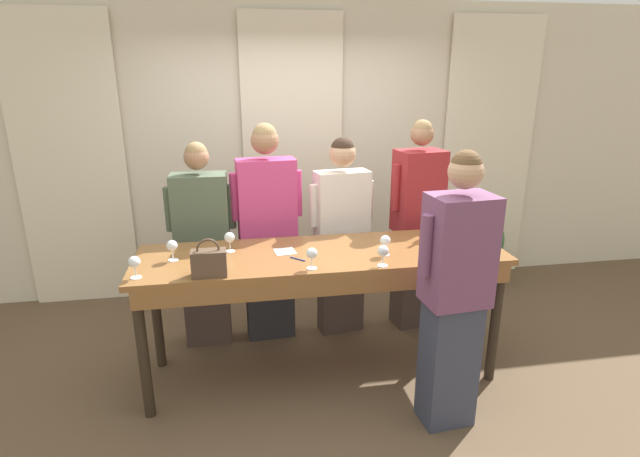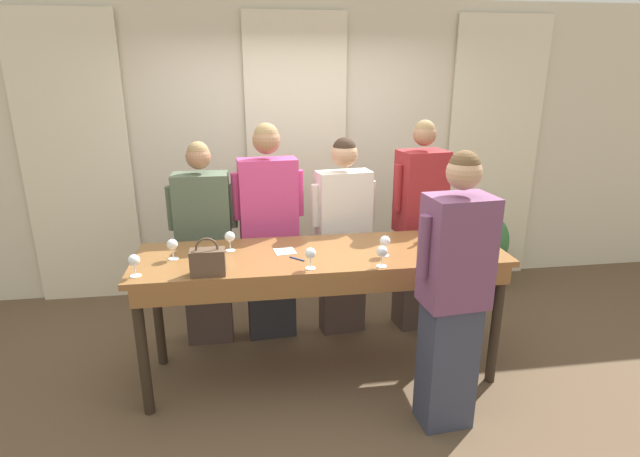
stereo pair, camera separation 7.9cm
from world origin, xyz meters
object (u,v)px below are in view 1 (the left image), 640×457
wine_glass_front_mid (430,220)px  guest_olive_jacket (203,246)px  wine_glass_center_mid (134,263)px  wine_glass_front_right (312,254)px  wine_glass_center_right (230,238)px  wine_glass_back_left (383,252)px  wine_bottle (433,221)px  wine_glass_center_left (172,246)px  handbag (209,262)px  guest_striped_shirt (416,226)px  guest_pink_top (268,232)px  tasting_bar (323,268)px  potted_plant (484,246)px  wine_glass_front_left (385,241)px  guest_cream_sweater (341,234)px  host_pouring (455,293)px

wine_glass_front_mid → guest_olive_jacket: (-1.76, 0.31, -0.22)m
wine_glass_center_mid → wine_glass_front_right: bearing=-2.0°
wine_glass_center_right → wine_glass_back_left: bearing=-24.3°
wine_bottle → guest_olive_jacket: guest_olive_jacket is taller
wine_glass_center_left → wine_glass_center_right: 0.39m
handbag → wine_glass_front_mid: size_ratio=1.72×
guest_striped_shirt → wine_glass_back_left: bearing=-121.8°
wine_bottle → guest_pink_top: size_ratio=0.18×
tasting_bar → guest_striped_shirt: 1.13m
wine_glass_center_left → wine_glass_center_mid: bearing=-126.4°
wine_glass_center_left → wine_glass_back_left: same height
guest_striped_shirt → potted_plant: bearing=33.4°
tasting_bar → handbag: bearing=-161.1°
wine_glass_front_left → wine_glass_front_mid: 0.66m
tasting_bar → wine_glass_center_right: 0.68m
tasting_bar → guest_striped_shirt: size_ratio=1.42×
wine_glass_center_mid → guest_cream_sweater: bearing=30.4°
wine_glass_center_left → wine_glass_back_left: (1.35, -0.33, -0.00)m
wine_glass_front_left → wine_glass_front_right: 0.55m
wine_glass_front_mid → potted_plant: wine_glass_front_mid is taller
wine_bottle → wine_glass_center_right: 1.52m
guest_olive_jacket → wine_glass_center_mid: bearing=-112.1°
wine_glass_front_right → host_pouring: host_pouring is taller
potted_plant → handbag: bearing=-149.7°
handbag → host_pouring: bearing=-14.3°
wine_glass_front_left → wine_glass_front_right: size_ratio=1.00×
handbag → wine_glass_front_left: (1.17, 0.16, 0.01)m
wine_bottle → guest_cream_sweater: 0.77m
tasting_bar → host_pouring: size_ratio=1.45×
wine_glass_front_left → wine_glass_front_right: same height
wine_glass_front_mid → wine_glass_center_right: same height
guest_cream_sweater → potted_plant: size_ratio=2.20×
wine_glass_back_left → host_pouring: host_pouring is taller
wine_glass_center_mid → tasting_bar: bearing=10.2°
wine_glass_center_left → guest_cream_sweater: size_ratio=0.08×
tasting_bar → potted_plant: 2.38m
wine_glass_front_mid → wine_glass_center_left: size_ratio=1.00×
wine_glass_front_left → guest_olive_jacket: (-1.27, 0.75, -0.22)m
handbag → wine_glass_center_mid: handbag is taller
wine_glass_back_left → potted_plant: 2.35m
wine_glass_front_right → guest_striped_shirt: (1.04, 0.90, -0.15)m
wine_glass_front_mid → wine_glass_center_right: 1.55m
wine_glass_front_mid → guest_striped_shirt: 0.34m
wine_glass_front_right → guest_pink_top: 0.94m
guest_olive_jacket → handbag: bearing=-84.1°
tasting_bar → wine_glass_front_right: wine_glass_front_right is taller
guest_olive_jacket → host_pouring: host_pouring is taller
wine_bottle → guest_striped_shirt: guest_striped_shirt is taller
handbag → wine_glass_front_left: bearing=7.8°
guest_cream_sweater → host_pouring: bearing=-71.7°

